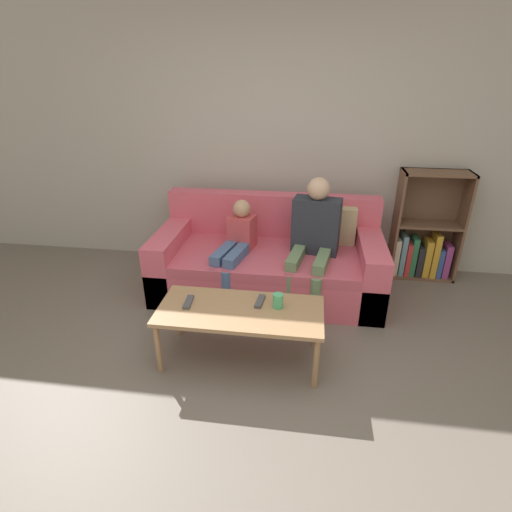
# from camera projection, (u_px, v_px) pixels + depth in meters

# --- Properties ---
(ground_plane) EXTENTS (22.00, 22.00, 0.00)m
(ground_plane) POSITION_uv_depth(u_px,v_px,m) (244.00, 425.00, 2.45)
(ground_plane) COLOR #70665B
(wall_back) EXTENTS (12.00, 0.06, 2.60)m
(wall_back) POSITION_uv_depth(u_px,v_px,m) (281.00, 142.00, 4.00)
(wall_back) COLOR #B7B2A8
(wall_back) RESTS_ON ground_plane
(couch) EXTENTS (2.10, 0.99, 0.86)m
(couch) POSITION_uv_depth(u_px,v_px,m) (269.00, 262.00, 3.85)
(couch) COLOR #DB5B70
(couch) RESTS_ON ground_plane
(bookshelf) EXTENTS (0.64, 0.28, 1.10)m
(bookshelf) POSITION_uv_depth(u_px,v_px,m) (424.00, 239.00, 4.06)
(bookshelf) COLOR brown
(bookshelf) RESTS_ON ground_plane
(coffee_table) EXTENTS (1.18, 0.53, 0.43)m
(coffee_table) POSITION_uv_depth(u_px,v_px,m) (240.00, 314.00, 2.85)
(coffee_table) COLOR #A87F56
(coffee_table) RESTS_ON ground_plane
(person_adult) EXTENTS (0.48, 0.72, 1.13)m
(person_adult) POSITION_uv_depth(u_px,v_px,m) (314.00, 233.00, 3.55)
(person_adult) COLOR #66845B
(person_adult) RESTS_ON ground_plane
(person_child) EXTENTS (0.36, 0.70, 0.89)m
(person_child) POSITION_uv_depth(u_px,v_px,m) (235.00, 246.00, 3.64)
(person_child) COLOR #476693
(person_child) RESTS_ON ground_plane
(cup_near) EXTENTS (0.08, 0.08, 0.11)m
(cup_near) POSITION_uv_depth(u_px,v_px,m) (278.00, 301.00, 2.83)
(cup_near) COLOR #4CB77A
(cup_near) RESTS_ON coffee_table
(tv_remote_0) EXTENTS (0.06, 0.17, 0.02)m
(tv_remote_0) POSITION_uv_depth(u_px,v_px,m) (188.00, 302.00, 2.90)
(tv_remote_0) COLOR #47474C
(tv_remote_0) RESTS_ON coffee_table
(tv_remote_1) EXTENTS (0.06, 0.17, 0.02)m
(tv_remote_1) POSITION_uv_depth(u_px,v_px,m) (260.00, 301.00, 2.91)
(tv_remote_1) COLOR #47474C
(tv_remote_1) RESTS_ON coffee_table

